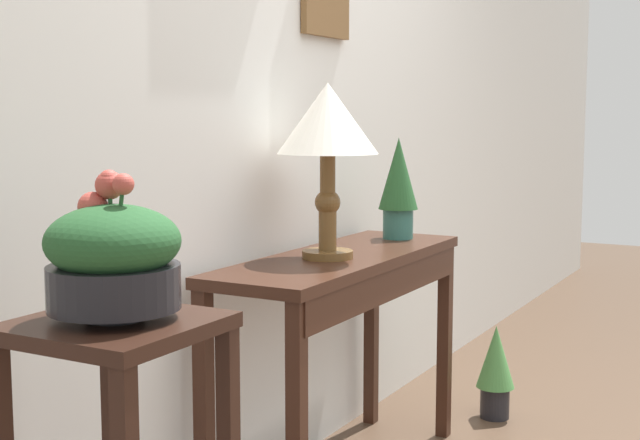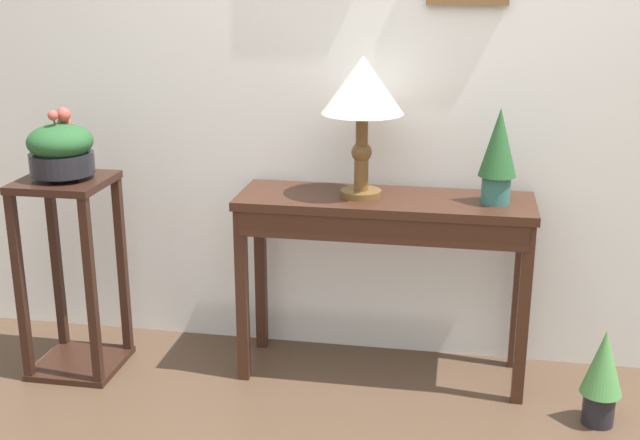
# 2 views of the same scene
# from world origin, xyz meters

# --- Properties ---
(back_wall_with_art) EXTENTS (9.00, 0.13, 2.80)m
(back_wall_with_art) POSITION_xyz_m (-0.00, 1.54, 1.40)
(back_wall_with_art) COLOR silver
(back_wall_with_art) RESTS_ON ground
(console_table) EXTENTS (1.17, 0.37, 0.77)m
(console_table) POSITION_xyz_m (-0.08, 1.24, 0.65)
(console_table) COLOR #381E14
(console_table) RESTS_ON ground
(table_lamp) EXTENTS (0.32, 0.32, 0.55)m
(table_lamp) POSITION_xyz_m (-0.17, 1.26, 1.18)
(table_lamp) COLOR brown
(table_lamp) RESTS_ON console_table
(potted_plant_on_console) EXTENTS (0.14, 0.14, 0.37)m
(potted_plant_on_console) POSITION_xyz_m (0.35, 1.25, 0.97)
(potted_plant_on_console) COLOR #2D665B
(potted_plant_on_console) RESTS_ON console_table
(planter_bowl_wide) EXTENTS (0.26, 0.26, 0.28)m
(planter_bowl_wide) POSITION_xyz_m (-1.35, 1.09, 0.95)
(planter_bowl_wide) COLOR black
(planter_bowl_wide) RESTS_ON pedestal_stand_left
(potted_plant_floor) EXTENTS (0.15, 0.15, 0.38)m
(potted_plant_floor) POSITION_xyz_m (0.76, 1.00, 0.21)
(potted_plant_floor) COLOR black
(potted_plant_floor) RESTS_ON ground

